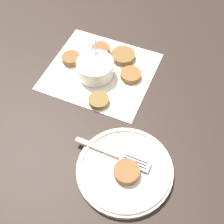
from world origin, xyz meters
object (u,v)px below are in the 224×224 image
(sauce_bowl, at_px, (95,69))
(fritter_on_plate, at_px, (127,171))
(serving_plate, at_px, (125,169))
(fork, at_px, (120,156))

(sauce_bowl, height_order, fritter_on_plate, sauce_bowl)
(sauce_bowl, bearing_deg, fritter_on_plate, -44.50)
(sauce_bowl, distance_m, fritter_on_plate, 0.33)
(serving_plate, relative_size, fork, 1.19)
(serving_plate, bearing_deg, fork, 141.09)
(sauce_bowl, xyz_separation_m, fork, (0.20, -0.21, -0.00))
(sauce_bowl, xyz_separation_m, serving_plate, (0.23, -0.23, -0.02))
(serving_plate, height_order, fork, fork)
(serving_plate, relative_size, fritter_on_plate, 3.76)
(fritter_on_plate, bearing_deg, fork, 140.04)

